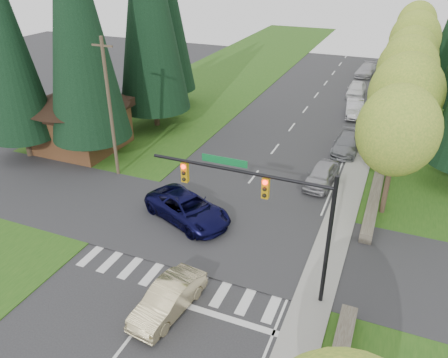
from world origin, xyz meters
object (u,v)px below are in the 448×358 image
Objects in this scene: parked_car_c at (354,108)px; parked_car_d at (356,89)px; parked_car_e at (366,70)px; suv_navy at (188,208)px; sedan_champagne at (168,299)px; parked_car_b at (347,144)px; parked_car_a at (322,175)px.

parked_car_c is 1.00× the size of parked_car_d.
parked_car_d is at bearing -84.14° from parked_car_e.
suv_navy is 1.14× the size of parked_car_e.
suv_navy reaches higher than parked_car_e.
suv_navy reaches higher than parked_car_d.
suv_navy is 40.62m from parked_car_e.
parked_car_c is at bearing 89.65° from sedan_champagne.
parked_car_e is at bearing 14.40° from suv_navy.
parked_car_c is at bearing -85.64° from parked_car_d.
sedan_champagne is at bearing -96.89° from parked_car_d.
parked_car_a is at bearing -95.93° from parked_car_b.
parked_car_a is at bearing -83.01° from parked_car_e.
sedan_champagne is 0.75× the size of suv_navy.
parked_car_e is at bearing 93.21° from sedan_champagne.
parked_car_d is (-0.64, 22.66, 0.06)m from parked_car_a.
parked_car_b is 25.92m from parked_car_e.
parked_car_d is 9.70m from parked_car_e.
suv_navy is 31.06m from parked_car_d.
parked_car_a is 32.37m from parked_car_e.
suv_navy is at bearing -113.79° from parked_car_c.
parked_car_b is at bearing -81.04° from parked_car_e.
parked_car_b is (7.47, 14.28, -0.12)m from suv_navy.
sedan_champagne is 1.01× the size of parked_car_a.
parked_car_b is at bearing 84.76° from sedan_champagne.
sedan_champagne is 0.91× the size of parked_car_b.
parked_car_c reaches higher than parked_car_a.
parked_car_a reaches higher than parked_car_b.
parked_car_e reaches higher than parked_car_b.
sedan_champagne is at bearing -99.53° from parked_car_a.
sedan_champagne is 37.89m from parked_car_d.
sedan_champagne is 15.61m from parked_car_a.
suv_navy reaches higher than parked_car_c.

